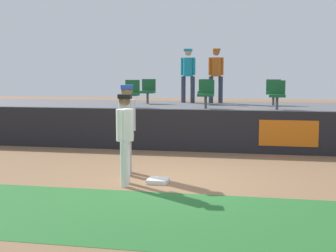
{
  "coord_description": "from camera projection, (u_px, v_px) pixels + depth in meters",
  "views": [
    {
      "loc": [
        1.8,
        -9.05,
        2.14
      ],
      "look_at": [
        -0.16,
        0.82,
        1.0
      ],
      "focal_mm": 50.99,
      "sensor_mm": 36.0,
      "label": 1
    }
  ],
  "objects": [
    {
      "name": "player_runner_visitor",
      "position": [
        127.0,
        123.0,
        9.98
      ],
      "size": [
        0.45,
        0.5,
        1.88
      ],
      "rotation": [
        0.0,
        0.0,
        -1.25
      ],
      "color": "#9EA3AD",
      "rests_on": "ground_plane"
    },
    {
      "name": "spectator_capped",
      "position": [
        188.0,
        72.0,
        16.81
      ],
      "size": [
        0.53,
        0.39,
        1.89
      ],
      "rotation": [
        0.0,
        0.0,
        3.05
      ],
      "color": "#33384C",
      "rests_on": "bleacher_platform"
    },
    {
      "name": "seat_back_center",
      "position": [
        206.0,
        90.0,
        15.97
      ],
      "size": [
        0.48,
        0.44,
        0.84
      ],
      "color": "#4C4C51",
      "rests_on": "bleacher_platform"
    },
    {
      "name": "player_fielder_home",
      "position": [
        125.0,
        133.0,
        8.99
      ],
      "size": [
        0.38,
        0.56,
        1.73
      ],
      "rotation": [
        0.0,
        0.0,
        -1.41
      ],
      "color": "white",
      "rests_on": "ground_plane"
    },
    {
      "name": "field_wall",
      "position": [
        195.0,
        130.0,
        12.91
      ],
      "size": [
        18.0,
        0.26,
        1.13
      ],
      "color": "black",
      "rests_on": "ground_plane"
    },
    {
      "name": "seat_front_right",
      "position": [
        277.0,
        93.0,
        13.77
      ],
      "size": [
        0.46,
        0.44,
        0.84
      ],
      "color": "#4C4C51",
      "rests_on": "bleacher_platform"
    },
    {
      "name": "first_base",
      "position": [
        158.0,
        181.0,
        9.26
      ],
      "size": [
        0.4,
        0.4,
        0.08
      ],
      "primitive_type": "cube",
      "color": "white",
      "rests_on": "ground_plane"
    },
    {
      "name": "ground_plane",
      "position": [
        168.0,
        181.0,
        9.41
      ],
      "size": [
        60.0,
        60.0,
        0.0
      ],
      "primitive_type": "plane",
      "color": "#846042"
    },
    {
      "name": "seat_front_center",
      "position": [
        206.0,
        93.0,
        14.18
      ],
      "size": [
        0.46,
        0.44,
        0.84
      ],
      "color": "#4C4C51",
      "rests_on": "bleacher_platform"
    },
    {
      "name": "bleacher_platform",
      "position": [
        205.0,
        122.0,
        15.42
      ],
      "size": [
        18.0,
        4.8,
        1.06
      ],
      "primitive_type": "cube",
      "color": "#59595E",
      "rests_on": "ground_plane"
    },
    {
      "name": "seat_back_right",
      "position": [
        273.0,
        91.0,
        15.54
      ],
      "size": [
        0.47,
        0.44,
        0.84
      ],
      "color": "#4C4C51",
      "rests_on": "bleacher_platform"
    },
    {
      "name": "seat_back_left",
      "position": [
        148.0,
        90.0,
        16.36
      ],
      "size": [
        0.47,
        0.44,
        0.84
      ],
      "color": "#4C4C51",
      "rests_on": "bleacher_platform"
    },
    {
      "name": "spectator_hooded",
      "position": [
        216.0,
        72.0,
        16.59
      ],
      "size": [
        0.51,
        0.44,
        1.89
      ],
      "rotation": [
        0.0,
        0.0,
        3.41
      ],
      "color": "#33384C",
      "rests_on": "bleacher_platform"
    },
    {
      "name": "seat_front_left",
      "position": [
        132.0,
        92.0,
        14.62
      ],
      "size": [
        0.45,
        0.44,
        0.84
      ],
      "color": "#4C4C51",
      "rests_on": "bleacher_platform"
    },
    {
      "name": "grass_foreground_strip",
      "position": [
        138.0,
        215.0,
        7.16
      ],
      "size": [
        18.0,
        2.8,
        0.01
      ],
      "primitive_type": "cube",
      "color": "#26662B",
      "rests_on": "ground_plane"
    }
  ]
}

